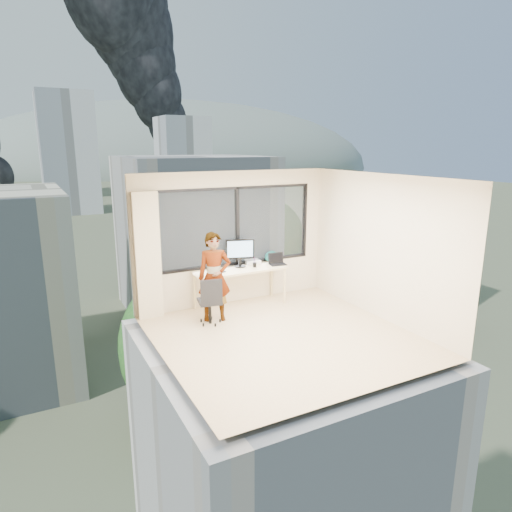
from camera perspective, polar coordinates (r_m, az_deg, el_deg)
floor at (r=7.57m, az=3.55°, el=-10.12°), size 4.00×4.00×0.01m
ceiling at (r=6.93m, az=3.87°, el=9.93°), size 4.00×4.00×0.01m
wall_front at (r=5.60m, az=14.36°, el=-5.04°), size 4.00×0.01×2.60m
wall_left at (r=6.37m, az=-11.91°, el=-2.59°), size 0.01×4.00×2.60m
wall_right at (r=8.33m, az=15.58°, el=1.06°), size 0.01×4.00×2.60m
window_wall at (r=8.84m, az=-2.70°, el=3.77°), size 3.30×0.16×1.55m
curtain at (r=8.24m, az=-13.56°, el=-0.02°), size 0.45×0.14×2.30m
desk at (r=8.80m, az=-1.98°, el=-3.99°), size 1.80×0.60×0.75m
chair at (r=7.96m, az=-5.89°, el=-5.55°), size 0.52×0.52×0.87m
person at (r=8.01m, az=-5.28°, el=-2.66°), size 0.67×0.53×1.60m
monitor at (r=8.77m, az=-2.03°, el=0.39°), size 0.57×0.28×0.56m
game_console at (r=9.08m, az=-0.46°, el=-0.73°), size 0.32×0.27×0.07m
laptop at (r=8.98m, az=2.78°, el=-0.47°), size 0.36×0.38×0.21m
cellphone at (r=8.48m, az=-4.23°, el=-2.02°), size 0.13×0.09×0.01m
pen_cup at (r=8.81m, az=-0.18°, el=-1.12°), size 0.08×0.08×0.09m
handbag at (r=9.20m, az=1.95°, el=-0.05°), size 0.31×0.19×0.22m
exterior_ground at (r=127.11m, az=-25.65°, el=4.78°), size 400.00×400.00×0.04m
near_bldg_b at (r=47.47m, az=-7.76°, el=2.71°), size 14.00×13.00×16.00m
near_bldg_c at (r=49.23m, az=16.74°, el=-0.94°), size 12.00×10.00×10.00m
far_tower_b at (r=126.46m, az=-22.69°, el=11.88°), size 13.00×13.00×30.00m
far_tower_c at (r=153.84m, az=-9.23°, el=12.17°), size 15.00×15.00×26.00m
hill_b at (r=342.40m, az=-9.97°, el=10.79°), size 300.00×220.00×96.00m
tree_b at (r=28.06m, az=-9.01°, el=-12.94°), size 7.60×7.60×9.00m
tree_c at (r=53.93m, az=1.65°, el=0.92°), size 8.40×8.40×10.00m
smoke_plume_b at (r=186.95m, az=-9.59°, el=21.03°), size 30.00×18.00×70.00m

